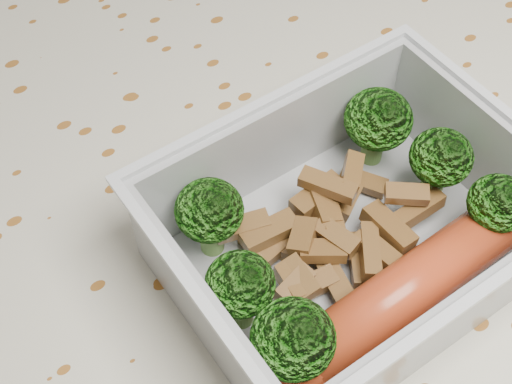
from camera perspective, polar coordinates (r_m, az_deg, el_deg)
dining_table at (r=0.48m, az=-0.70°, el=-8.95°), size 1.40×0.90×0.75m
tablecloth at (r=0.44m, az=-0.76°, el=-5.89°), size 1.46×0.96×0.19m
lunch_container at (r=0.38m, az=7.56°, el=-3.66°), size 0.20×0.15×0.07m
broccoli_florets at (r=0.37m, az=6.75°, el=-2.01°), size 0.17×0.12×0.05m
meat_pile at (r=0.38m, az=5.82°, el=-3.32°), size 0.12×0.07×0.03m
sausage at (r=0.37m, az=12.01°, el=-7.63°), size 0.16×0.04×0.03m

